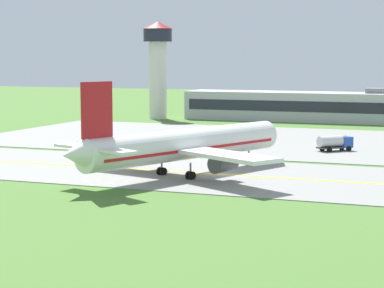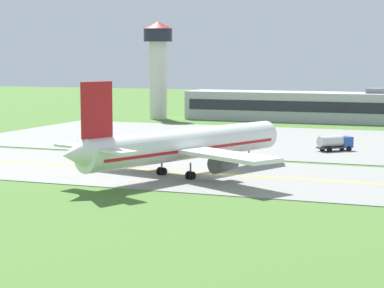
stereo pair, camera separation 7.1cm
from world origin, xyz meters
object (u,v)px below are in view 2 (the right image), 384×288
object	(u,v)px
airplane_lead	(184,145)
service_truck_fuel	(259,134)
service_truck_catering	(335,142)
control_tower	(158,60)

from	to	relation	value
airplane_lead	service_truck_fuel	xyz separation A→B (m)	(-1.82, 41.79, -2.60)
service_truck_catering	airplane_lead	bearing A→B (deg)	-112.56
airplane_lead	service_truck_catering	distance (m)	35.80
airplane_lead	service_truck_catering	world-z (taller)	airplane_lead
service_truck_fuel	control_tower	size ratio (longest dim) A/B	0.26
airplane_lead	service_truck_fuel	distance (m)	41.91
service_truck_fuel	control_tower	world-z (taller)	control_tower
service_truck_fuel	service_truck_catering	distance (m)	17.84
airplane_lead	service_truck_fuel	size ratio (longest dim) A/B	6.05
service_truck_fuel	airplane_lead	bearing A→B (deg)	-87.51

